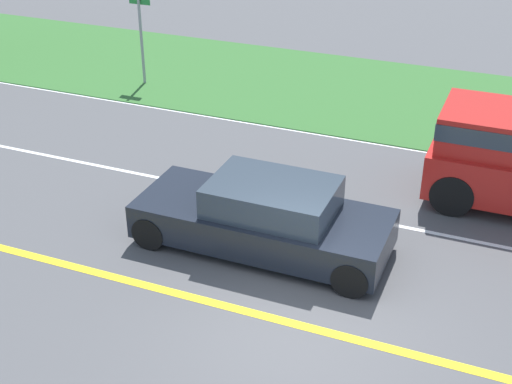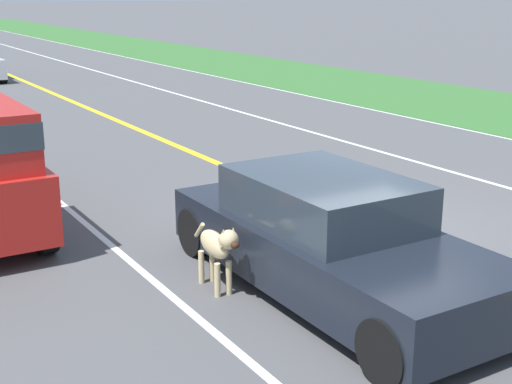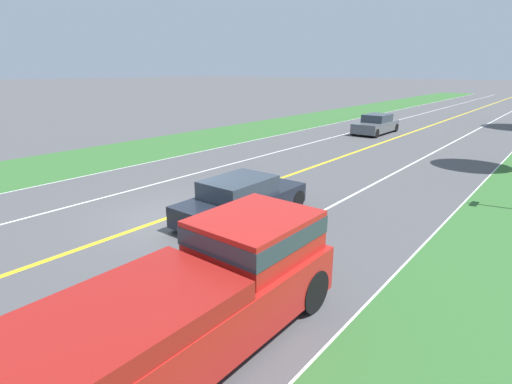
# 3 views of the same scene
# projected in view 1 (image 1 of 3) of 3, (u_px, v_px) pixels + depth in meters

# --- Properties ---
(ground_plane) EXTENTS (400.00, 400.00, 0.00)m
(ground_plane) POSITION_uv_depth(u_px,v_px,m) (300.00, 325.00, 11.05)
(ground_plane) COLOR #4C4C4F
(centre_divider_line) EXTENTS (0.18, 160.00, 0.01)m
(centre_divider_line) POSITION_uv_depth(u_px,v_px,m) (300.00, 325.00, 11.05)
(centre_divider_line) COLOR yellow
(centre_divider_line) RESTS_ON ground
(lane_edge_line_right) EXTENTS (0.14, 160.00, 0.01)m
(lane_edge_line_right) POSITION_uv_depth(u_px,v_px,m) (398.00, 147.00, 16.72)
(lane_edge_line_right) COLOR white
(lane_edge_line_right) RESTS_ON ground
(lane_dash_same_dir) EXTENTS (0.10, 160.00, 0.01)m
(lane_dash_same_dir) POSITION_uv_depth(u_px,v_px,m) (359.00, 218.00, 13.89)
(lane_dash_same_dir) COLOR white
(lane_dash_same_dir) RESTS_ON ground
(grass_verge_right) EXTENTS (6.00, 160.00, 0.03)m
(grass_verge_right) POSITION_uv_depth(u_px,v_px,m) (422.00, 103.00, 19.15)
(grass_verge_right) COLOR #33662D
(grass_verge_right) RESTS_ON ground
(ego_car) EXTENTS (1.83, 4.56, 1.34)m
(ego_car) POSITION_uv_depth(u_px,v_px,m) (265.00, 217.00, 12.70)
(ego_car) COLOR black
(ego_car) RESTS_ON ground
(dog) EXTENTS (0.26, 1.13, 0.86)m
(dog) POSITION_uv_depth(u_px,v_px,m) (318.00, 199.00, 13.43)
(dog) COLOR #D1B784
(dog) RESTS_ON ground
(street_sign) EXTENTS (0.11, 0.64, 2.71)m
(street_sign) POSITION_uv_depth(u_px,v_px,m) (141.00, 25.00, 19.67)
(street_sign) COLOR gray
(street_sign) RESTS_ON ground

